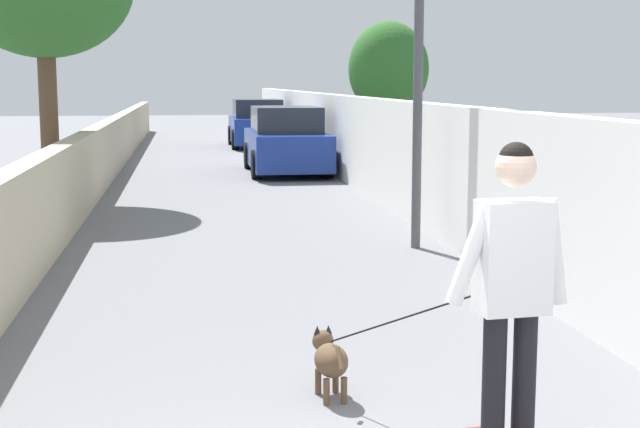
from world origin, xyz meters
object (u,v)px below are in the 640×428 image
object	(u,v)px
dog	(331,358)
car_far	(257,125)
person_skateboarder	(512,275)
car_near	(286,142)
tree_right_mid	(388,70)

from	to	relation	value
dog	car_far	world-z (taller)	car_far
person_skateboarder	dog	bearing A→B (deg)	32.13
person_skateboarder	dog	xyz separation A→B (m)	(1.26, 0.79, -0.82)
car_far	car_near	bearing A→B (deg)	180.00
person_skateboarder	dog	world-z (taller)	person_skateboarder
person_skateboarder	car_far	distance (m)	24.91
dog	car_near	xyz separation A→B (m)	(15.06, -1.36, 0.44)
person_skateboarder	car_near	xyz separation A→B (m)	(16.32, -0.57, -0.38)
tree_right_mid	person_skateboarder	world-z (taller)	tree_right_mid
car_near	dog	bearing A→B (deg)	174.84
car_near	car_far	world-z (taller)	same
dog	person_skateboarder	bearing A→B (deg)	-147.87
car_far	tree_right_mid	bearing A→B (deg)	-158.13
tree_right_mid	car_far	xyz separation A→B (m)	(6.93, 2.78, -1.70)
tree_right_mid	person_skateboarder	bearing A→B (deg)	169.44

